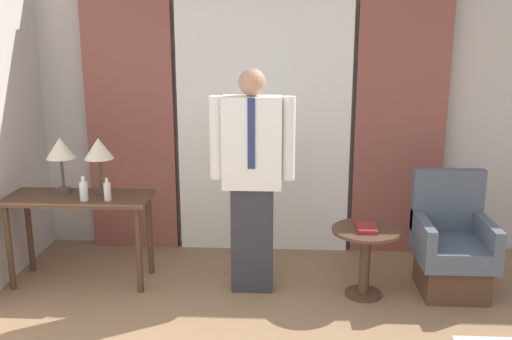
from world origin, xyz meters
The scene contains 13 objects.
wall_back centered at (0.00, 3.05, 1.35)m, with size 10.00×0.06×2.70m.
curtain_sheer_center centered at (0.00, 2.92, 1.29)m, with size 1.61×0.06×2.58m.
curtain_drape_left centered at (-1.26, 2.92, 1.29)m, with size 0.83×0.06×2.58m.
curtain_drape_right centered at (1.26, 2.92, 1.29)m, with size 0.83×0.06×2.58m.
desk centered at (-1.49, 2.09, 0.63)m, with size 1.19×0.50×0.75m.
table_lamp_left centered at (-1.66, 2.19, 1.11)m, with size 0.24×0.24×0.47m.
table_lamp_right centered at (-1.33, 2.19, 1.11)m, with size 0.24×0.24×0.47m.
bottle_near_edge centered at (-1.40, 1.97, 0.83)m, with size 0.07×0.07×0.20m.
bottle_by_lamp centered at (-1.22, 1.99, 0.83)m, with size 0.06×0.06×0.18m.
person centered at (-0.05, 2.01, 0.98)m, with size 0.67×0.22×1.80m.
armchair centered at (1.56, 2.08, 0.35)m, with size 0.58×0.62×0.97m.
side_table centered at (0.85, 1.94, 0.38)m, with size 0.54×0.54×0.57m.
book centered at (0.85, 1.93, 0.58)m, with size 0.15×0.24×0.03m.
Camera 1 is at (0.20, -2.33, 2.10)m, focal length 40.00 mm.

